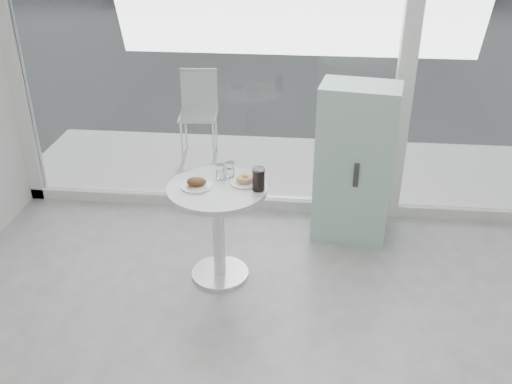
# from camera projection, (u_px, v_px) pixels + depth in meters

# --- Properties ---
(room_shell) EXTENTS (6.00, 6.00, 6.00)m
(room_shell) POSITION_uv_depth(u_px,v_px,m) (244.00, 251.00, 1.32)
(room_shell) COLOR white
(room_shell) RESTS_ON ground
(storefront) EXTENTS (5.00, 0.14, 3.00)m
(storefront) POSITION_uv_depth(u_px,v_px,m) (307.00, 22.00, 4.53)
(storefront) COLOR white
(storefront) RESTS_ON ground
(main_table) EXTENTS (0.72, 0.72, 0.77)m
(main_table) POSITION_uv_depth(u_px,v_px,m) (218.00, 213.00, 4.16)
(main_table) COLOR white
(main_table) RESTS_ON ground
(patio_deck) EXTENTS (5.60, 1.60, 0.05)m
(patio_deck) POSITION_uv_depth(u_px,v_px,m) (295.00, 169.00, 6.03)
(patio_deck) COLOR white
(patio_deck) RESTS_ON ground
(mint_cabinet) EXTENTS (0.67, 0.50, 1.33)m
(mint_cabinet) POSITION_uv_depth(u_px,v_px,m) (355.00, 164.00, 4.65)
(mint_cabinet) COLOR #A4D2BD
(mint_cabinet) RESTS_ON ground
(patio_chair) EXTENTS (0.43, 0.43, 0.92)m
(patio_chair) POSITION_uv_depth(u_px,v_px,m) (199.00, 107.00, 6.13)
(patio_chair) COLOR white
(patio_chair) RESTS_ON patio_deck
(plate_fritter) EXTENTS (0.22, 0.22, 0.07)m
(plate_fritter) POSITION_uv_depth(u_px,v_px,m) (197.00, 183.00, 4.05)
(plate_fritter) COLOR white
(plate_fritter) RESTS_ON main_table
(plate_donut) EXTENTS (0.22, 0.22, 0.05)m
(plate_donut) POSITION_uv_depth(u_px,v_px,m) (245.00, 180.00, 4.10)
(plate_donut) COLOR white
(plate_donut) RESTS_ON main_table
(water_tumbler_a) EXTENTS (0.07, 0.07, 0.11)m
(water_tumbler_a) POSITION_uv_depth(u_px,v_px,m) (220.00, 172.00, 4.16)
(water_tumbler_a) COLOR white
(water_tumbler_a) RESTS_ON main_table
(water_tumbler_b) EXTENTS (0.07, 0.07, 0.11)m
(water_tumbler_b) POSITION_uv_depth(u_px,v_px,m) (230.00, 170.00, 4.19)
(water_tumbler_b) COLOR white
(water_tumbler_b) RESTS_ON main_table
(cola_glass) EXTENTS (0.09, 0.09, 0.17)m
(cola_glass) POSITION_uv_depth(u_px,v_px,m) (259.00, 179.00, 3.98)
(cola_glass) COLOR white
(cola_glass) RESTS_ON main_table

